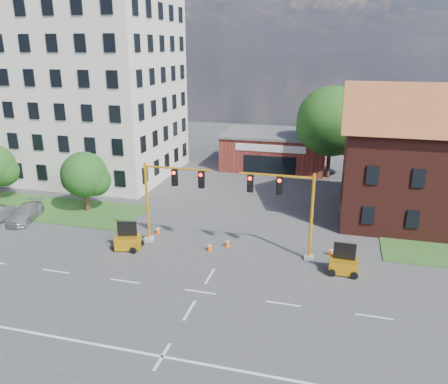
% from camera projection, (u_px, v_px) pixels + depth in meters
% --- Properties ---
extents(ground, '(120.00, 120.00, 0.00)m').
position_uv_depth(ground, '(200.00, 292.00, 26.33)').
color(ground, '#3E3E41').
rests_on(ground, ground).
extents(grass_verge_nw, '(22.00, 6.00, 0.08)m').
position_uv_depth(grass_verge_nw, '(27.00, 206.00, 40.34)').
color(grass_verge_nw, '#284D1C').
rests_on(grass_verge_nw, ground).
extents(lane_markings, '(60.00, 36.00, 0.01)m').
position_uv_depth(lane_markings, '(184.00, 320.00, 23.58)').
color(lane_markings, silver).
rests_on(lane_markings, ground).
extents(office_block, '(18.40, 15.40, 20.60)m').
position_uv_depth(office_block, '(86.00, 83.00, 48.02)').
color(office_block, beige).
rests_on(office_block, ground).
extents(brick_shop, '(12.40, 8.40, 4.30)m').
position_uv_depth(brick_shop, '(275.00, 150.00, 53.16)').
color(brick_shop, maroon).
rests_on(brick_shop, ground).
extents(tree_large, '(8.03, 7.65, 10.19)m').
position_uv_depth(tree_large, '(335.00, 124.00, 47.58)').
color(tree_large, '#3A2215').
rests_on(tree_large, ground).
extents(tree_nw_front, '(4.24, 4.04, 5.43)m').
position_uv_depth(tree_nw_front, '(87.00, 176.00, 38.35)').
color(tree_nw_front, '#3A2215').
rests_on(tree_nw_front, ground).
extents(signal_mast_west, '(5.30, 0.60, 6.20)m').
position_uv_depth(signal_mast_west, '(167.00, 194.00, 31.65)').
color(signal_mast_west, gray).
rests_on(signal_mast_west, ground).
extents(signal_mast_east, '(5.30, 0.60, 6.20)m').
position_uv_depth(signal_mast_east, '(288.00, 204.00, 29.54)').
color(signal_mast_east, gray).
rests_on(signal_mast_east, ground).
extents(trailer_west, '(2.07, 1.67, 2.04)m').
position_uv_depth(trailer_west, '(128.00, 241.00, 31.75)').
color(trailer_west, '#F2A114').
rests_on(trailer_west, ground).
extents(trailer_east, '(1.82, 1.23, 2.05)m').
position_uv_depth(trailer_east, '(343.00, 264.00, 28.32)').
color(trailer_east, '#F2A114').
rests_on(trailer_east, ground).
extents(cone_a, '(0.40, 0.40, 0.70)m').
position_uv_depth(cone_a, '(210.00, 246.00, 31.56)').
color(cone_a, '#D84A0B').
rests_on(cone_a, ground).
extents(cone_b, '(0.40, 0.40, 0.70)m').
position_uv_depth(cone_b, '(158.00, 230.00, 34.47)').
color(cone_b, '#D84A0B').
rests_on(cone_b, ground).
extents(cone_c, '(0.40, 0.40, 0.70)m').
position_uv_depth(cone_c, '(227.00, 242.00, 32.24)').
color(cone_c, '#D84A0B').
rests_on(cone_c, ground).
extents(cone_d, '(0.40, 0.40, 0.70)m').
position_uv_depth(cone_d, '(331.00, 251.00, 30.89)').
color(cone_d, '#D84A0B').
rests_on(cone_d, ground).
extents(pickup_white, '(5.94, 3.07, 1.60)m').
position_uv_depth(pickup_white, '(374.00, 210.00, 37.38)').
color(pickup_white, silver).
rests_on(pickup_white, ground).
extents(sedan_silver_rear, '(2.71, 4.71, 1.28)m').
position_uv_depth(sedan_silver_rear, '(25.00, 213.00, 37.10)').
color(sedan_silver_rear, '#9B9DA2').
rests_on(sedan_silver_rear, ground).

